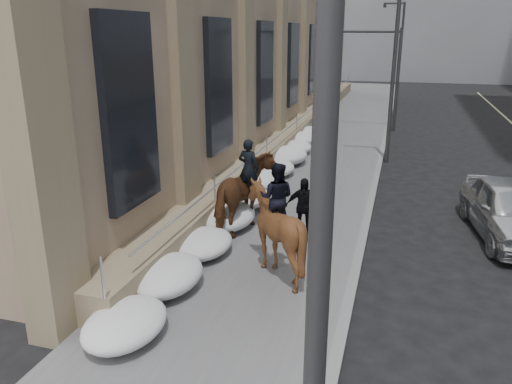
% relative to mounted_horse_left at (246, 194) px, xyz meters
% --- Properties ---
extents(ground, '(140.00, 140.00, 0.00)m').
position_rel_mounted_horse_left_xyz_m(ground, '(0.79, -3.87, -1.28)').
color(ground, black).
rests_on(ground, ground).
extents(sidewalk, '(5.00, 80.00, 0.12)m').
position_rel_mounted_horse_left_xyz_m(sidewalk, '(0.79, 6.13, -1.22)').
color(sidewalk, '#555658').
rests_on(sidewalk, ground).
extents(curb, '(0.24, 80.00, 0.12)m').
position_rel_mounted_horse_left_xyz_m(curb, '(3.41, 6.13, -1.22)').
color(curb, slate).
rests_on(curb, ground).
extents(bg_building_far, '(24.00, 12.00, 20.00)m').
position_rel_mounted_horse_left_xyz_m(bg_building_far, '(-5.21, 68.13, 8.72)').
color(bg_building_far, gray).
rests_on(bg_building_far, ground).
extents(streetlight_near, '(1.71, 0.24, 8.00)m').
position_rel_mounted_horse_left_xyz_m(streetlight_near, '(3.53, -9.87, 3.30)').
color(streetlight_near, '#2D2D30').
rests_on(streetlight_near, ground).
extents(streetlight_mid, '(1.71, 0.24, 8.00)m').
position_rel_mounted_horse_left_xyz_m(streetlight_mid, '(3.53, 10.13, 3.30)').
color(streetlight_mid, '#2D2D30').
rests_on(streetlight_mid, ground).
extents(streetlight_far, '(1.71, 0.24, 8.00)m').
position_rel_mounted_horse_left_xyz_m(streetlight_far, '(3.53, 30.13, 3.30)').
color(streetlight_far, '#2D2D30').
rests_on(streetlight_far, ground).
extents(traffic_signal, '(4.10, 0.22, 6.00)m').
position_rel_mounted_horse_left_xyz_m(traffic_signal, '(2.86, 18.13, 2.72)').
color(traffic_signal, '#2D2D30').
rests_on(traffic_signal, ground).
extents(snow_bank, '(1.70, 18.10, 0.76)m').
position_rel_mounted_horse_left_xyz_m(snow_bank, '(-0.63, 4.24, -0.81)').
color(snow_bank, white).
rests_on(snow_bank, sidewalk).
extents(mounted_horse_left, '(1.57, 2.77, 2.77)m').
position_rel_mounted_horse_left_xyz_m(mounted_horse_left, '(0.00, 0.00, 0.00)').
color(mounted_horse_left, '#492915').
rests_on(mounted_horse_left, sidewalk).
extents(mounted_horse_right, '(1.89, 2.10, 2.76)m').
position_rel_mounted_horse_left_xyz_m(mounted_horse_right, '(1.48, -2.36, 0.03)').
color(mounted_horse_right, '#482914').
rests_on(mounted_horse_right, sidewalk).
extents(pedestrian, '(1.06, 0.52, 1.74)m').
position_rel_mounted_horse_left_xyz_m(pedestrian, '(1.70, 0.13, -0.29)').
color(pedestrian, black).
rests_on(pedestrian, sidewalk).
extents(car_silver, '(2.65, 5.20, 1.70)m').
position_rel_mounted_horse_left_xyz_m(car_silver, '(7.48, 2.01, -0.43)').
color(car_silver, '#B3B8BC').
rests_on(car_silver, ground).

